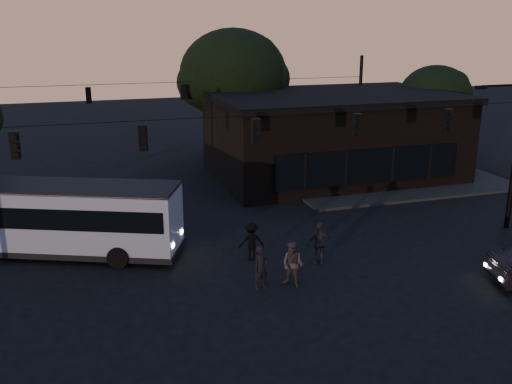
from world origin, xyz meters
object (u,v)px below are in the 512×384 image
object	(u,v)px
pedestrian_c	(320,243)
pedestrian_d	(251,241)
building	(332,135)
bus	(51,215)
pedestrian_b	(293,265)
pedestrian_a	(261,268)

from	to	relation	value
pedestrian_c	pedestrian_d	xyz separation A→B (m)	(-2.60, 1.22, -0.07)
building	bus	size ratio (longest dim) A/B	1.37
bus	building	bearing A→B (deg)	49.94
bus	pedestrian_d	world-z (taller)	bus
bus	pedestrian_c	xyz separation A→B (m)	(10.64, -4.53, -0.85)
pedestrian_b	pedestrian_c	distance (m)	2.50
pedestrian_b	pedestrian_a	bearing A→B (deg)	-138.52
pedestrian_d	pedestrian_a	bearing A→B (deg)	85.80
building	pedestrian_d	distance (m)	15.23
bus	pedestrian_a	world-z (taller)	bus
pedestrian_b	building	bearing A→B (deg)	109.10
pedestrian_a	pedestrian_c	distance (m)	3.43
pedestrian_a	pedestrian_b	world-z (taller)	pedestrian_b
bus	pedestrian_c	size ratio (longest dim) A/B	6.20
pedestrian_d	pedestrian_b	bearing A→B (deg)	109.94
pedestrian_a	pedestrian_c	bearing A→B (deg)	8.64
bus	pedestrian_d	size ratio (longest dim) A/B	6.68
building	pedestrian_a	world-z (taller)	building
building	pedestrian_a	xyz separation A→B (m)	(-9.67, -14.74, -1.85)
building	pedestrian_b	world-z (taller)	building
bus	pedestrian_b	bearing A→B (deg)	-12.02
pedestrian_a	bus	bearing A→B (deg)	123.42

